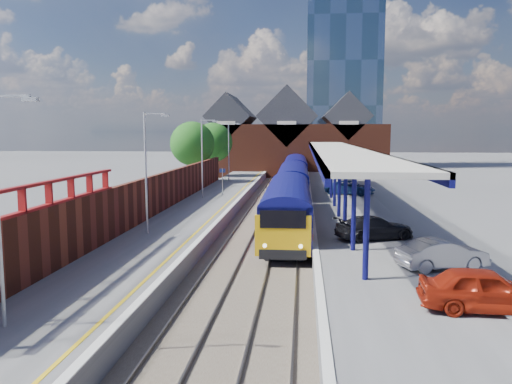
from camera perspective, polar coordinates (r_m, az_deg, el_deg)
ground at (r=52.27m, az=2.65°, el=-0.68°), size 240.00×240.00×0.00m
ballast_bed at (r=42.39m, az=2.00°, el=-2.42°), size 6.00×76.00×0.06m
rails at (r=42.37m, az=2.00°, el=-2.30°), size 4.51×76.00×0.14m
left_platform at (r=42.99m, az=-5.34°, el=-1.68°), size 5.00×76.00×1.00m
right_platform at (r=42.39m, az=10.13°, el=-1.88°), size 6.00×76.00×1.00m
coping_left at (r=42.54m, az=-2.24°, el=-1.03°), size 0.30×76.00×0.05m
coping_right at (r=42.17m, az=6.28°, el=-1.13°), size 0.30×76.00×0.05m
yellow_line at (r=42.62m, az=-3.04°, el=-1.04°), size 0.14×76.00×0.01m
train at (r=57.53m, az=4.42°, el=2.12°), size 2.99×65.93×3.45m
canopy at (r=43.84m, az=9.37°, el=4.67°), size 4.50×52.00×4.48m
lamp_post_a at (r=16.46m, az=-27.11°, el=-0.46°), size 1.48×0.18×7.00m
lamp_post_b at (r=29.19m, az=-12.24°, el=3.02°), size 1.48×0.18×7.00m
lamp_post_c at (r=44.68m, az=-6.02°, el=4.43°), size 1.48×0.18×7.00m
lamp_post_d at (r=60.43m, az=-3.01°, el=5.09°), size 1.48×0.18×7.00m
platform_sign at (r=46.55m, az=-3.85°, el=1.71°), size 0.55×0.08×2.50m
brick_wall at (r=37.11m, az=-11.19°, el=-0.10°), size 0.35×50.00×3.86m
station_building at (r=79.81m, az=3.65°, el=5.85°), size 30.00×12.12×13.78m
glass_tower at (r=102.90m, az=9.86°, el=14.23°), size 14.20×14.20×40.30m
tree_near at (r=59.09m, az=-7.16°, el=5.35°), size 5.20×5.20×8.10m
tree_far at (r=66.73m, az=-4.82°, el=5.55°), size 5.20×5.20×8.10m
parked_car_red at (r=18.34m, az=24.75°, el=-10.10°), size 4.32×1.92×1.45m
parked_car_silver at (r=23.10m, az=20.52°, el=-6.67°), size 4.12×2.54×1.28m
parked_car_dark at (r=28.30m, az=13.38°, el=-3.98°), size 4.75×3.32×1.28m
parked_car_blue at (r=47.89m, az=10.70°, el=0.49°), size 5.12×3.77×1.29m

